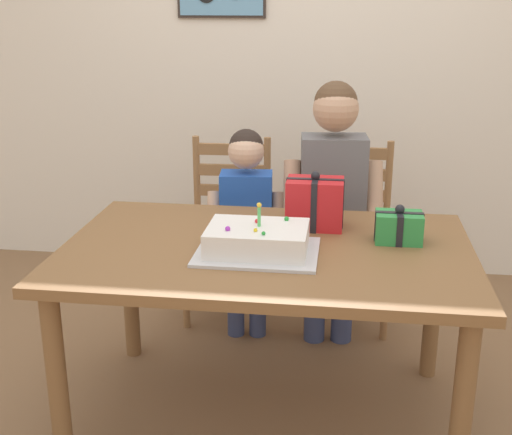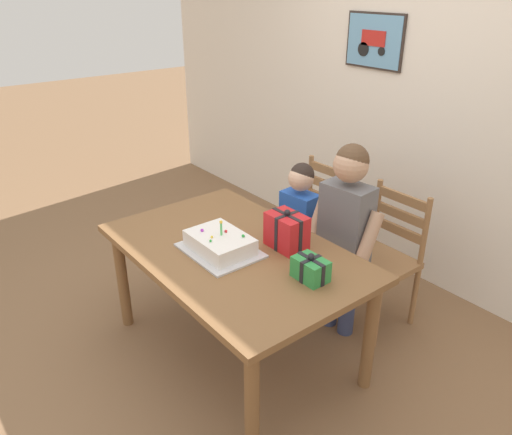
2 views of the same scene
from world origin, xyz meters
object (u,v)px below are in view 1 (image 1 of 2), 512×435
object	(u,v)px
birthday_cake	(257,241)
gift_box_beside_cake	(315,203)
dining_table	(267,268)
chair_left	(229,227)
chair_right	(349,233)
gift_box_red_large	(399,227)
child_younger	(246,215)
child_older	(333,190)

from	to	relation	value
birthday_cake	gift_box_beside_cake	size ratio (longest dim) A/B	1.87
dining_table	birthday_cake	world-z (taller)	birthday_cake
chair_left	chair_right	xyz separation A→B (m)	(0.63, 0.00, 0.00)
dining_table	chair_right	distance (m)	1.01
dining_table	gift_box_red_large	bearing A→B (deg)	13.75
gift_box_beside_cake	dining_table	bearing A→B (deg)	-123.56
gift_box_red_large	child_younger	world-z (taller)	child_younger
chair_left	child_younger	world-z (taller)	child_younger
chair_left	chair_right	bearing A→B (deg)	0.00
gift_box_beside_cake	child_older	xyz separation A→B (m)	(0.06, 0.42, -0.06)
chair_left	dining_table	bearing A→B (deg)	-71.64
birthday_cake	chair_right	world-z (taller)	birthday_cake
gift_box_red_large	chair_left	xyz separation A→B (m)	(-0.80, 0.83, -0.32)
chair_left	child_older	size ratio (longest dim) A/B	0.73
chair_right	chair_left	bearing A→B (deg)	-180.00
gift_box_beside_cake	chair_right	world-z (taller)	gift_box_beside_cake
birthday_cake	chair_left	bearing A→B (deg)	105.77
child_older	gift_box_red_large	bearing A→B (deg)	-64.40
dining_table	gift_box_beside_cake	size ratio (longest dim) A/B	6.51
gift_box_red_large	gift_box_beside_cake	distance (m)	0.35
gift_box_red_large	chair_right	bearing A→B (deg)	102.01
chair_left	gift_box_beside_cake	bearing A→B (deg)	-55.67
gift_box_beside_cake	gift_box_red_large	bearing A→B (deg)	-21.36
chair_left	child_older	world-z (taller)	child_older
birthday_cake	child_older	bearing A→B (deg)	71.33
chair_left	child_younger	size ratio (longest dim) A/B	0.88
gift_box_beside_cake	chair_left	world-z (taller)	gift_box_beside_cake
dining_table	chair_left	world-z (taller)	chair_left
dining_table	chair_right	xyz separation A→B (m)	(0.31, 0.95, -0.18)
dining_table	child_older	distance (m)	0.72
birthday_cake	chair_left	distance (m)	1.11
chair_right	child_older	size ratio (longest dim) A/B	0.73
child_older	child_younger	size ratio (longest dim) A/B	1.22
gift_box_beside_cake	chair_right	bearing A→B (deg)	77.95
chair_right	child_older	bearing A→B (deg)	-107.16
gift_box_beside_cake	chair_right	distance (m)	0.80
gift_box_red_large	dining_table	bearing A→B (deg)	-166.25
dining_table	chair_left	size ratio (longest dim) A/B	1.66
gift_box_red_large	gift_box_beside_cake	world-z (taller)	gift_box_beside_cake
dining_table	child_older	world-z (taller)	child_older
dining_table	child_older	size ratio (longest dim) A/B	1.20
gift_box_red_large	child_younger	xyz separation A→B (m)	(-0.67, 0.55, -0.16)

